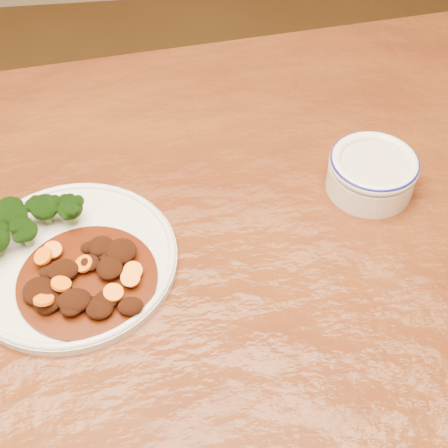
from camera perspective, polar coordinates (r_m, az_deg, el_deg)
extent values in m
cube|color=#602F11|center=(0.76, -5.21, -4.86)|extent=(1.59, 1.07, 0.04)
cylinder|color=silver|center=(0.76, -13.69, -3.31)|extent=(0.25, 0.25, 0.01)
torus|color=silver|center=(0.75, -13.76, -3.05)|extent=(0.25, 0.25, 0.01)
cylinder|color=olive|center=(0.79, -15.82, 0.59)|extent=(0.01, 0.01, 0.01)
ellipsoid|color=black|center=(0.78, -16.10, 1.51)|extent=(0.04, 0.04, 0.03)
cylinder|color=olive|center=(0.80, -18.40, 0.01)|extent=(0.01, 0.01, 0.01)
ellipsoid|color=black|center=(0.79, -18.72, 0.91)|extent=(0.03, 0.03, 0.03)
cylinder|color=olive|center=(0.78, -17.45, -1.39)|extent=(0.01, 0.01, 0.01)
ellipsoid|color=black|center=(0.76, -17.74, -0.57)|extent=(0.03, 0.03, 0.02)
cylinder|color=olive|center=(0.79, -13.68, 0.55)|extent=(0.01, 0.01, 0.01)
ellipsoid|color=black|center=(0.77, -13.91, 1.41)|extent=(0.03, 0.03, 0.02)
cylinder|color=#4C1708|center=(0.73, -12.37, -5.03)|extent=(0.16, 0.16, 0.00)
ellipsoid|color=black|center=(0.72, -10.42, -3.97)|extent=(0.03, 0.03, 0.02)
ellipsoid|color=black|center=(0.75, -12.24, -2.08)|extent=(0.02, 0.02, 0.01)
ellipsoid|color=black|center=(0.69, -11.29, -7.56)|extent=(0.03, 0.03, 0.02)
ellipsoid|color=black|center=(0.71, -13.85, -6.72)|extent=(0.03, 0.03, 0.01)
ellipsoid|color=black|center=(0.73, -12.18, -3.46)|extent=(0.02, 0.02, 0.01)
ellipsoid|color=black|center=(0.72, -16.58, -5.89)|extent=(0.04, 0.04, 0.02)
ellipsoid|color=black|center=(0.70, -13.51, -6.81)|extent=(0.04, 0.03, 0.02)
ellipsoid|color=black|center=(0.72, -14.66, -5.76)|extent=(0.02, 0.02, 0.01)
ellipsoid|color=black|center=(0.74, -10.63, -2.73)|extent=(0.02, 0.02, 0.01)
ellipsoid|color=black|center=(0.73, -9.38, -2.46)|extent=(0.04, 0.04, 0.02)
ellipsoid|color=black|center=(0.69, -11.16, -7.39)|extent=(0.02, 0.02, 0.01)
ellipsoid|color=black|center=(0.74, -11.18, -1.99)|extent=(0.03, 0.03, 0.02)
ellipsoid|color=black|center=(0.70, -10.70, -6.78)|extent=(0.03, 0.03, 0.01)
ellipsoid|color=black|center=(0.70, -12.00, -7.11)|extent=(0.02, 0.02, 0.01)
ellipsoid|color=black|center=(0.72, -16.75, -5.77)|extent=(0.03, 0.02, 0.01)
ellipsoid|color=black|center=(0.71, -15.87, -7.19)|extent=(0.02, 0.02, 0.01)
ellipsoid|color=black|center=(0.73, -14.51, -4.12)|extent=(0.04, 0.03, 0.02)
ellipsoid|color=black|center=(0.69, -8.54, -7.44)|extent=(0.03, 0.02, 0.01)
ellipsoid|color=black|center=(0.74, -15.76, -4.22)|extent=(0.02, 0.02, 0.01)
ellipsoid|color=black|center=(0.70, -13.78, -7.42)|extent=(0.02, 0.02, 0.01)
ellipsoid|color=black|center=(0.71, -15.79, -6.70)|extent=(0.03, 0.03, 0.02)
cylinder|color=orange|center=(0.71, -8.55, -4.87)|extent=(0.03, 0.03, 0.01)
cylinder|color=orange|center=(0.75, -15.40, -2.29)|extent=(0.03, 0.03, 0.01)
cylinder|color=orange|center=(0.70, -16.16, -6.68)|extent=(0.03, 0.03, 0.02)
cylinder|color=orange|center=(0.72, -8.32, -4.25)|extent=(0.03, 0.03, 0.01)
cylinder|color=orange|center=(0.74, -16.21, -2.83)|extent=(0.03, 0.03, 0.02)
cylinder|color=orange|center=(0.73, -12.70, -3.57)|extent=(0.03, 0.03, 0.01)
cylinder|color=orange|center=(0.71, -14.68, -5.31)|extent=(0.03, 0.03, 0.01)
cylinder|color=orange|center=(0.69, -10.08, -6.18)|extent=(0.03, 0.03, 0.01)
cylinder|color=silver|center=(0.84, 13.25, 4.16)|extent=(0.11, 0.11, 0.04)
cylinder|color=silver|center=(0.82, 13.52, 5.26)|extent=(0.09, 0.09, 0.01)
torus|color=silver|center=(0.82, 13.57, 5.45)|extent=(0.12, 0.12, 0.02)
torus|color=navy|center=(0.82, 13.61, 5.64)|extent=(0.11, 0.11, 0.01)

